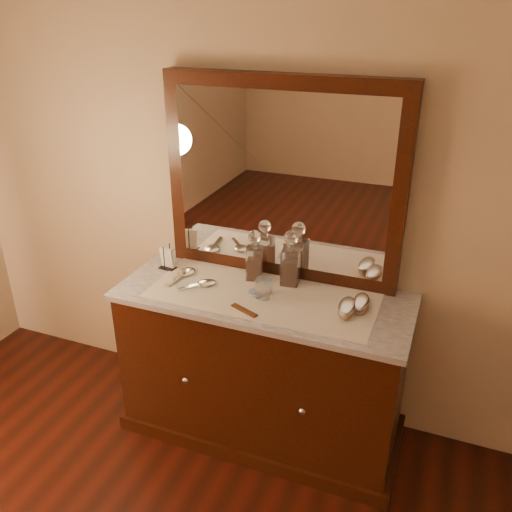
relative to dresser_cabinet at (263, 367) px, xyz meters
name	(u,v)px	position (x,y,z in m)	size (l,w,h in m)	color
dresser_cabinet	(263,367)	(0.00, 0.00, 0.00)	(1.40, 0.55, 0.82)	black
dresser_plinth	(263,422)	(0.00, 0.00, -0.37)	(1.46, 0.59, 0.08)	black
knob_left	(186,380)	(-0.30, -0.28, 0.04)	(0.04, 0.04, 0.04)	silver
knob_right	(302,411)	(0.30, -0.28, 0.04)	(0.04, 0.04, 0.04)	silver
marble_top	(263,297)	(0.00, 0.00, 0.42)	(1.44, 0.59, 0.03)	silver
mirror_frame	(282,181)	(0.00, 0.25, 0.94)	(1.20, 0.08, 1.00)	black
mirror_glass	(280,183)	(0.00, 0.21, 0.94)	(1.06, 0.01, 0.86)	white
lace_runner	(262,296)	(0.00, -0.02, 0.44)	(1.10, 0.45, 0.00)	beige
pin_dish	(256,292)	(-0.03, -0.02, 0.45)	(0.07, 0.07, 0.01)	white
comb	(244,310)	(-0.02, -0.19, 0.45)	(0.15, 0.03, 0.01)	#662D12
napkin_rack	(167,259)	(-0.57, 0.07, 0.49)	(0.10, 0.06, 0.14)	black
decanter_left	(255,260)	(-0.10, 0.13, 0.55)	(0.10, 0.10, 0.27)	#863813
decanter_right	(291,264)	(0.09, 0.15, 0.55)	(0.10, 0.10, 0.29)	#863813
brush_near	(347,308)	(0.42, -0.03, 0.47)	(0.09, 0.18, 0.05)	#8D6E56
brush_far	(361,303)	(0.47, 0.04, 0.47)	(0.09, 0.17, 0.05)	#8D6E56
hand_mirror_outer	(184,273)	(-0.45, 0.03, 0.45)	(0.10, 0.23, 0.02)	silver
hand_mirror_inner	(203,284)	(-0.31, -0.03, 0.45)	(0.17, 0.18, 0.02)	silver
tumblers	(264,288)	(0.01, -0.03, 0.49)	(0.08, 0.08, 0.09)	white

